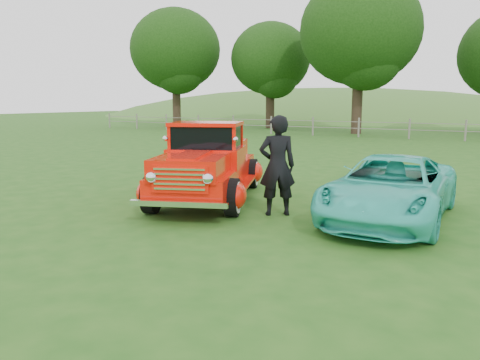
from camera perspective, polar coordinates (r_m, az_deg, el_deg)
The scene contains 9 objects.
ground at distance 8.77m, azimuth -5.50°, elevation -5.29°, with size 140.00×140.00×0.00m, color #1F5015.
distant_hills at distance 67.34m, azimuth 21.66°, elevation 3.20°, with size 116.00×60.00×18.00m.
fence_line at distance 29.38m, azimuth 19.95°, elevation 5.88°, with size 48.00×0.12×1.20m.
tree_far_west at distance 41.48m, azimuth -7.88°, elevation 15.44°, with size 7.60×7.60×9.93m.
tree_mid_west at distance 38.93m, azimuth 3.75°, elevation 14.51°, with size 6.40×6.40×8.46m.
tree_near_west at distance 33.45m, azimuth 14.43°, elevation 17.19°, with size 8.00×8.00×10.42m.
red_pickup at distance 10.72m, azimuth -3.96°, elevation 1.82°, with size 3.45×5.28×1.78m.
teal_sedan at distance 9.33m, azimuth 17.90°, elevation -0.99°, with size 2.01×4.37×1.21m, color #32C9B3.
man at distance 9.21m, azimuth 4.57°, elevation 1.75°, with size 0.72×0.47×1.98m, color black.
Camera 1 is at (4.87, -6.93, 2.26)m, focal length 35.00 mm.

